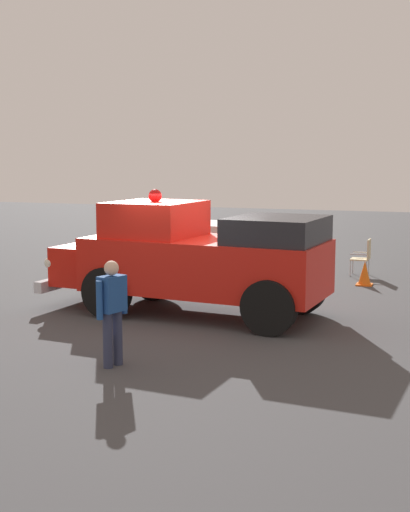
{
  "coord_description": "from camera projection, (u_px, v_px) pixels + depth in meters",
  "views": [
    {
      "loc": [
        13.28,
        5.09,
        3.26
      ],
      "look_at": [
        -0.14,
        0.23,
        1.24
      ],
      "focal_mm": 49.34,
      "sensor_mm": 36.0,
      "label": 1
    }
  ],
  "objects": [
    {
      "name": "ground_plane",
      "position": [
        192.0,
        316.0,
        14.53
      ],
      "size": [
        60.0,
        60.0,
        0.0
      ],
      "primitive_type": "plane",
      "color": "#424244"
    },
    {
      "name": "vintage_fire_truck",
      "position": [
        195.0,
        258.0,
        14.51
      ],
      "size": [
        2.74,
        6.11,
        2.59
      ],
      "color": "black",
      "rests_on": "ground"
    },
    {
      "name": "classic_hot_rod",
      "position": [
        205.0,
        248.0,
        19.55
      ],
      "size": [
        2.94,
        4.7,
        1.46
      ],
      "color": "black",
      "rests_on": "ground"
    },
    {
      "name": "lawn_chair_near_truck",
      "position": [
        246.0,
        239.0,
        22.88
      ],
      "size": [
        0.56,
        0.57,
        1.02
      ],
      "color": "#B7BABF",
      "rests_on": "ground"
    },
    {
      "name": "lawn_chair_by_car",
      "position": [
        364.0,
        255.0,
        19.36
      ],
      "size": [
        0.52,
        0.51,
        1.02
      ],
      "color": "#B7BABF",
      "rests_on": "ground"
    },
    {
      "name": "lawn_chair_spare",
      "position": [
        285.0,
        241.0,
        22.51
      ],
      "size": [
        0.53,
        0.55,
        1.02
      ],
      "color": "#B7BABF",
      "rests_on": "ground"
    },
    {
      "name": "spectator_seated",
      "position": [
        244.0,
        237.0,
        22.75
      ],
      "size": [
        0.58,
        0.45,
        1.29
      ],
      "color": "#383842",
      "rests_on": "ground"
    },
    {
      "name": "spectator_standing",
      "position": [
        112.0,
        306.0,
        10.9
      ],
      "size": [
        0.64,
        0.37,
        1.68
      ],
      "color": "#2D334C",
      "rests_on": "ground"
    },
    {
      "name": "traffic_cone",
      "position": [
        365.0,
        273.0,
        17.95
      ],
      "size": [
        0.4,
        0.4,
        0.64
      ],
      "color": "orange",
      "rests_on": "ground"
    }
  ]
}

